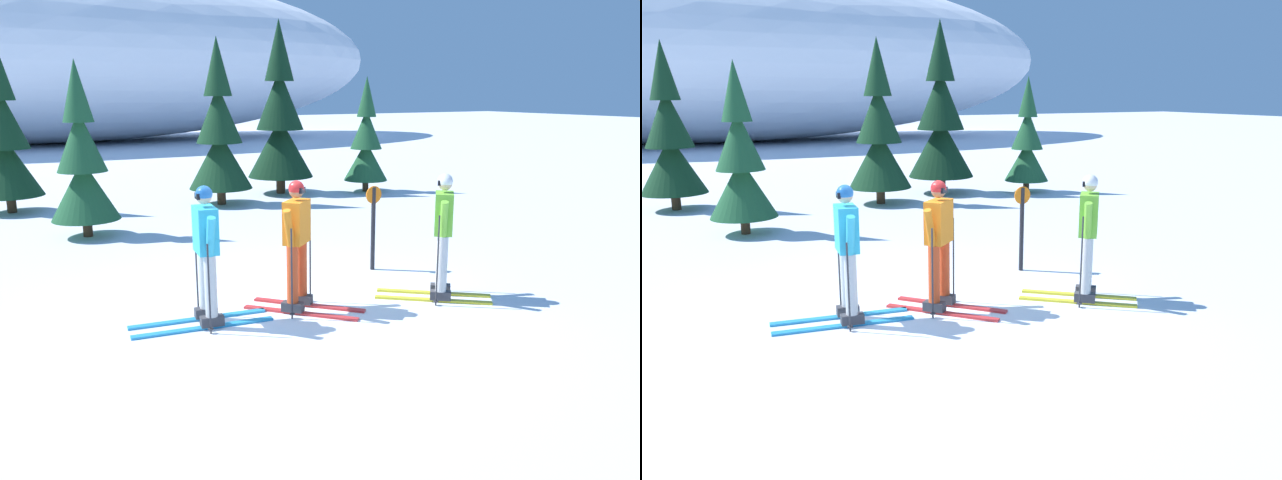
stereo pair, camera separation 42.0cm
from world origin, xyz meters
TOP-DOWN VIEW (x-y plane):
  - ground_plane at (0.00, 0.00)m, footprint 120.00×120.00m
  - skier_orange_jacket at (0.13, 0.01)m, footprint 1.38×1.45m
  - skier_cyan_jacket at (-1.08, 0.08)m, footprint 1.78×0.80m
  - skier_lime_jacket at (2.09, -0.52)m, footprint 1.50×1.33m
  - pine_tree_left at (-2.71, 9.41)m, footprint 1.54×1.54m
  - pine_tree_center_left at (-1.56, 5.89)m, footprint 1.32×1.32m
  - pine_tree_center_right at (2.05, 8.07)m, footprint 1.59×1.59m
  - pine_tree_right at (4.14, 8.96)m, footprint 1.82×1.82m
  - pine_tree_far_right at (6.42, 8.10)m, footprint 1.25×1.25m
  - snow_ridge_background at (0.40, 30.88)m, footprint 39.34×15.85m
  - trail_marker_post at (2.07, 1.15)m, footprint 0.28×0.07m

SIDE VIEW (x-z plane):
  - ground_plane at x=0.00m, z-range 0.00..0.00m
  - trail_marker_post at x=2.07m, z-range 0.10..1.46m
  - skier_cyan_jacket at x=-1.08m, z-range 0.04..1.77m
  - skier_orange_jacket at x=0.13m, z-range 0.05..1.77m
  - skier_lime_jacket at x=2.09m, z-range 0.04..1.79m
  - pine_tree_far_right at x=6.42m, z-range -0.26..2.96m
  - pine_tree_center_left at x=-1.56m, z-range -0.28..3.15m
  - pine_tree_left at x=-2.71m, z-range -0.33..3.66m
  - pine_tree_center_right at x=2.05m, z-range -0.34..3.78m
  - pine_tree_right at x=4.14m, z-range -0.38..4.32m
  - snow_ridge_background at x=0.40m, z-range 0.00..9.41m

